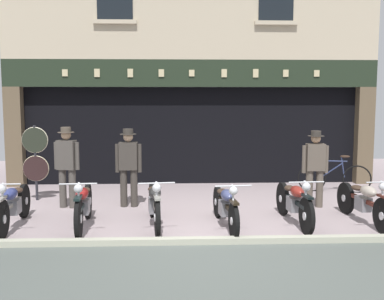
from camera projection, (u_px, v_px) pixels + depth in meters
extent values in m
cube|color=gray|center=(192.00, 187.00, 12.40)|extent=(21.73, 10.00, 0.08)
cube|color=#A9A994|center=(206.00, 243.00, 7.51)|extent=(21.73, 0.16, 0.18)
cube|color=black|center=(189.00, 130.00, 14.53)|extent=(8.96, 4.00, 2.60)
cube|color=brown|center=(15.00, 137.00, 12.23)|extent=(0.44, 0.36, 2.60)
cube|color=brown|center=(364.00, 135.00, 12.62)|extent=(0.44, 0.36, 2.60)
cube|color=black|center=(192.00, 130.00, 12.78)|extent=(8.57, 0.03, 2.18)
cube|color=black|center=(192.00, 73.00, 12.18)|extent=(9.73, 0.24, 0.70)
cube|color=#C6B789|center=(65.00, 73.00, 11.90)|extent=(0.14, 0.03, 0.18)
cube|color=#C6B789|center=(97.00, 73.00, 11.94)|extent=(0.14, 0.03, 0.21)
cube|color=#C6B789|center=(130.00, 73.00, 11.97)|extent=(0.14, 0.03, 0.21)
cube|color=#C6B789|center=(161.00, 73.00, 12.01)|extent=(0.14, 0.03, 0.19)
cube|color=#C6B789|center=(192.00, 73.00, 12.04)|extent=(0.14, 0.03, 0.17)
cube|color=#C6B789|center=(224.00, 73.00, 12.08)|extent=(0.14, 0.03, 0.21)
cube|color=#C6B789|center=(256.00, 73.00, 12.11)|extent=(0.14, 0.03, 0.22)
cube|color=#C6B789|center=(286.00, 73.00, 12.15)|extent=(0.14, 0.03, 0.18)
cube|color=#C6B789|center=(317.00, 73.00, 12.18)|extent=(0.14, 0.03, 0.17)
cube|color=#B9AA8F|center=(115.00, 22.00, 11.78)|extent=(1.10, 0.12, 0.10)
cube|color=#B9AA8F|center=(276.00, 23.00, 11.95)|extent=(1.10, 0.12, 0.10)
cylinder|color=black|center=(2.00, 219.00, 7.75)|extent=(0.10, 0.65, 0.65)
cylinder|color=silver|center=(2.00, 219.00, 7.75)|extent=(0.11, 0.15, 0.14)
cylinder|color=black|center=(24.00, 201.00, 9.11)|extent=(0.11, 0.66, 0.65)
cylinder|color=silver|center=(24.00, 201.00, 9.11)|extent=(0.12, 0.15, 0.14)
cube|color=gray|center=(14.00, 203.00, 8.42)|extent=(0.13, 1.26, 0.07)
cube|color=slate|center=(14.00, 207.00, 8.43)|extent=(0.21, 0.33, 0.26)
ellipsoid|color=navy|center=(10.00, 194.00, 8.23)|extent=(0.24, 0.47, 0.20)
ellipsoid|color=#38281E|center=(17.00, 190.00, 8.64)|extent=(0.21, 0.31, 0.10)
cube|color=gray|center=(1.00, 199.00, 7.71)|extent=(0.12, 0.36, 0.04)
sphere|color=silver|center=(2.00, 189.00, 7.76)|extent=(0.15, 0.15, 0.15)
cylinder|color=silver|center=(1.00, 184.00, 7.75)|extent=(0.62, 0.05, 0.02)
cylinder|color=silver|center=(2.00, 202.00, 7.76)|extent=(0.05, 0.27, 0.61)
cylinder|color=black|center=(79.00, 219.00, 7.75)|extent=(0.11, 0.67, 0.67)
cylinder|color=silver|center=(79.00, 219.00, 7.75)|extent=(0.11, 0.15, 0.15)
cylinder|color=black|center=(88.00, 201.00, 9.07)|extent=(0.12, 0.67, 0.67)
cylinder|color=silver|center=(88.00, 201.00, 9.07)|extent=(0.12, 0.15, 0.15)
cube|color=black|center=(83.00, 203.00, 8.39)|extent=(0.14, 1.23, 0.07)
cube|color=slate|center=(84.00, 206.00, 8.40)|extent=(0.22, 0.33, 0.26)
ellipsoid|color=maroon|center=(82.00, 194.00, 8.21)|extent=(0.25, 0.47, 0.20)
ellipsoid|color=#38281E|center=(85.00, 190.00, 8.61)|extent=(0.22, 0.31, 0.10)
cube|color=black|center=(78.00, 198.00, 7.71)|extent=(0.12, 0.37, 0.04)
sphere|color=silver|center=(78.00, 189.00, 7.75)|extent=(0.15, 0.15, 0.15)
cylinder|color=silver|center=(78.00, 184.00, 7.74)|extent=(0.62, 0.06, 0.02)
cylinder|color=silver|center=(78.00, 201.00, 7.75)|extent=(0.05, 0.26, 0.61)
cylinder|color=black|center=(157.00, 218.00, 7.85)|extent=(0.14, 0.66, 0.65)
cylinder|color=silver|center=(157.00, 218.00, 7.85)|extent=(0.11, 0.15, 0.14)
cylinder|color=black|center=(152.00, 200.00, 9.20)|extent=(0.15, 0.66, 0.65)
cylinder|color=silver|center=(152.00, 200.00, 9.20)|extent=(0.12, 0.15, 0.14)
cube|color=gray|center=(154.00, 202.00, 8.51)|extent=(0.20, 1.26, 0.07)
cube|color=slate|center=(154.00, 205.00, 8.52)|extent=(0.23, 0.34, 0.26)
ellipsoid|color=#272626|center=(155.00, 193.00, 8.33)|extent=(0.27, 0.48, 0.20)
ellipsoid|color=#38281E|center=(153.00, 189.00, 8.73)|extent=(0.23, 0.32, 0.10)
cube|color=gray|center=(157.00, 198.00, 7.81)|extent=(0.14, 0.37, 0.04)
sphere|color=silver|center=(157.00, 188.00, 7.85)|extent=(0.15, 0.15, 0.15)
cylinder|color=silver|center=(157.00, 183.00, 7.84)|extent=(0.62, 0.09, 0.02)
cylinder|color=silver|center=(157.00, 200.00, 7.86)|extent=(0.06, 0.24, 0.62)
cylinder|color=black|center=(234.00, 221.00, 7.74)|extent=(0.12, 0.60, 0.60)
cylinder|color=silver|center=(234.00, 221.00, 7.74)|extent=(0.11, 0.14, 0.13)
cylinder|color=black|center=(218.00, 202.00, 9.15)|extent=(0.13, 0.61, 0.60)
cylinder|color=silver|center=(218.00, 202.00, 9.15)|extent=(0.12, 0.14, 0.13)
cube|color=black|center=(225.00, 204.00, 8.43)|extent=(0.19, 1.31, 0.07)
cube|color=slate|center=(225.00, 208.00, 8.44)|extent=(0.23, 0.34, 0.26)
ellipsoid|color=#3A4168|center=(227.00, 195.00, 8.24)|extent=(0.26, 0.48, 0.20)
ellipsoid|color=#38281E|center=(223.00, 191.00, 8.66)|extent=(0.23, 0.32, 0.10)
cube|color=black|center=(234.00, 202.00, 7.71)|extent=(0.13, 0.37, 0.04)
sphere|color=silver|center=(233.00, 191.00, 7.74)|extent=(0.15, 0.15, 0.15)
cylinder|color=silver|center=(233.00, 186.00, 7.73)|extent=(0.62, 0.08, 0.02)
cylinder|color=silver|center=(234.00, 203.00, 7.75)|extent=(0.06, 0.28, 0.61)
cylinder|color=black|center=(307.00, 216.00, 7.96)|extent=(0.11, 0.65, 0.65)
cylinder|color=silver|center=(307.00, 216.00, 7.96)|extent=(0.11, 0.15, 0.14)
cylinder|color=black|center=(283.00, 199.00, 9.33)|extent=(0.12, 0.65, 0.65)
cylinder|color=silver|center=(283.00, 199.00, 9.33)|extent=(0.12, 0.15, 0.14)
cube|color=black|center=(294.00, 200.00, 8.63)|extent=(0.15, 1.27, 0.07)
cube|color=slate|center=(294.00, 204.00, 8.64)|extent=(0.22, 0.33, 0.26)
ellipsoid|color=maroon|center=(297.00, 192.00, 8.44)|extent=(0.25, 0.47, 0.20)
ellipsoid|color=#38281E|center=(290.00, 188.00, 8.86)|extent=(0.22, 0.31, 0.10)
cube|color=black|center=(307.00, 196.00, 7.92)|extent=(0.12, 0.37, 0.04)
sphere|color=silver|center=(306.00, 187.00, 7.96)|extent=(0.15, 0.15, 0.15)
cylinder|color=silver|center=(306.00, 182.00, 7.96)|extent=(0.62, 0.06, 0.02)
cylinder|color=silver|center=(306.00, 199.00, 7.97)|extent=(0.05, 0.26, 0.61)
cylinder|color=black|center=(384.00, 216.00, 8.00)|extent=(0.13, 0.64, 0.63)
cylinder|color=silver|center=(384.00, 216.00, 8.00)|extent=(0.11, 0.15, 0.14)
cylinder|color=black|center=(346.00, 198.00, 9.41)|extent=(0.14, 0.64, 0.63)
cylinder|color=silver|center=(346.00, 198.00, 9.41)|extent=(0.12, 0.15, 0.14)
cube|color=#512018|center=(363.00, 200.00, 8.69)|extent=(0.19, 1.32, 0.07)
cube|color=slate|center=(363.00, 204.00, 8.70)|extent=(0.23, 0.34, 0.26)
ellipsoid|color=#A99C8E|center=(368.00, 191.00, 8.50)|extent=(0.26, 0.48, 0.20)
ellipsoid|color=#38281E|center=(357.00, 188.00, 8.92)|extent=(0.23, 0.32, 0.10)
sphere|color=silver|center=(383.00, 187.00, 8.00)|extent=(0.15, 0.15, 0.15)
cylinder|color=silver|center=(383.00, 182.00, 7.99)|extent=(0.62, 0.08, 0.02)
cylinder|color=silver|center=(383.00, 199.00, 8.01)|extent=(0.06, 0.24, 0.62)
cylinder|color=#47423D|center=(72.00, 188.00, 9.88)|extent=(0.15, 0.15, 0.84)
cylinder|color=#47423D|center=(63.00, 188.00, 9.92)|extent=(0.15, 0.15, 0.84)
cube|color=#47423D|center=(67.00, 155.00, 9.82)|extent=(0.42, 0.30, 0.62)
cube|color=white|center=(69.00, 151.00, 9.92)|extent=(0.14, 0.05, 0.35)
cube|color=#47234C|center=(69.00, 151.00, 9.94)|extent=(0.05, 0.02, 0.32)
cylinder|color=#47423D|center=(77.00, 156.00, 9.78)|extent=(0.09, 0.09, 0.58)
cylinder|color=#47423D|center=(56.00, 156.00, 9.86)|extent=(0.09, 0.09, 0.58)
sphere|color=tan|center=(66.00, 135.00, 9.77)|extent=(0.20, 0.20, 0.20)
cylinder|color=#4C4238|center=(66.00, 132.00, 9.76)|extent=(0.34, 0.34, 0.01)
cylinder|color=#4C4238|center=(66.00, 130.00, 9.76)|extent=(0.21, 0.21, 0.11)
cylinder|color=#38332D|center=(134.00, 188.00, 9.99)|extent=(0.15, 0.15, 0.82)
cylinder|color=#38332D|center=(124.00, 188.00, 9.99)|extent=(0.15, 0.15, 0.82)
cube|color=#38332D|center=(128.00, 156.00, 9.91)|extent=(0.39, 0.23, 0.59)
cube|color=silver|center=(129.00, 152.00, 10.02)|extent=(0.14, 0.02, 0.33)
cube|color=#47234C|center=(129.00, 152.00, 10.03)|extent=(0.05, 0.01, 0.31)
cylinder|color=#38332D|center=(139.00, 158.00, 9.92)|extent=(0.09, 0.09, 0.60)
cylinder|color=#38332D|center=(117.00, 158.00, 9.91)|extent=(0.09, 0.09, 0.60)
sphere|color=tan|center=(128.00, 137.00, 9.87)|extent=(0.21, 0.21, 0.21)
cylinder|color=#332D28|center=(128.00, 134.00, 9.86)|extent=(0.35, 0.35, 0.01)
cylinder|color=#332D28|center=(128.00, 131.00, 9.85)|extent=(0.22, 0.22, 0.11)
cylinder|color=brown|center=(319.00, 188.00, 9.94)|extent=(0.15, 0.15, 0.81)
cylinder|color=brown|center=(309.00, 188.00, 9.94)|extent=(0.15, 0.15, 0.81)
cube|color=brown|center=(315.00, 157.00, 9.87)|extent=(0.39, 0.23, 0.57)
cube|color=silver|center=(314.00, 153.00, 9.97)|extent=(0.14, 0.02, 0.32)
cube|color=navy|center=(314.00, 154.00, 9.99)|extent=(0.05, 0.01, 0.30)
cylinder|color=brown|center=(326.00, 159.00, 9.87)|extent=(0.09, 0.09, 0.58)
cylinder|color=brown|center=(304.00, 159.00, 9.87)|extent=(0.09, 0.09, 0.58)
sphere|color=tan|center=(316.00, 139.00, 9.82)|extent=(0.20, 0.20, 0.20)
cylinder|color=#332D28|center=(316.00, 136.00, 9.81)|extent=(0.34, 0.34, 0.01)
cylinder|color=#332D28|center=(316.00, 133.00, 9.81)|extent=(0.21, 0.21, 0.11)
cylinder|color=#232328|center=(36.00, 163.00, 10.56)|extent=(0.06, 0.06, 1.71)
cylinder|color=#23281E|center=(35.00, 140.00, 10.48)|extent=(0.57, 0.03, 0.57)
torus|color=beige|center=(35.00, 140.00, 10.49)|extent=(0.59, 0.04, 0.59)
cylinder|color=black|center=(36.00, 168.00, 10.55)|extent=(0.57, 0.03, 0.57)
torus|color=beige|center=(36.00, 168.00, 10.57)|extent=(0.59, 0.04, 0.59)
cube|color=silver|center=(271.00, 123.00, 12.70)|extent=(0.67, 0.02, 1.08)
cube|color=#1E3323|center=(272.00, 107.00, 12.63)|extent=(0.67, 0.01, 0.20)
cube|color=silver|center=(315.00, 122.00, 12.75)|extent=(0.74, 0.02, 1.06)
cube|color=#232328|center=(315.00, 106.00, 12.68)|extent=(0.74, 0.01, 0.20)
torus|color=black|center=(312.00, 178.00, 11.63)|extent=(0.69, 0.18, 0.70)
torus|color=black|center=(357.00, 179.00, 11.45)|extent=(0.69, 0.18, 0.70)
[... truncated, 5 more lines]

